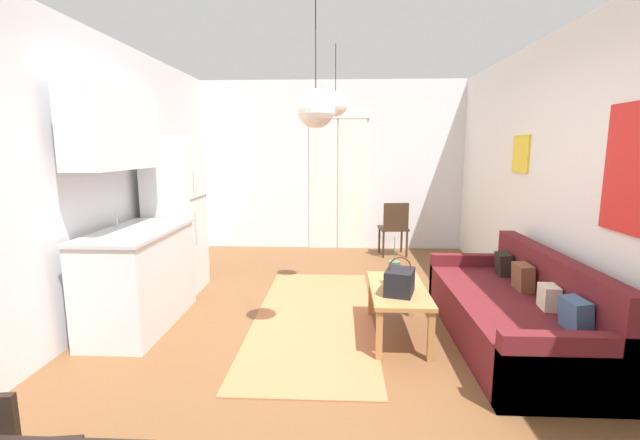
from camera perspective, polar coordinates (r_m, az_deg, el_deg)
ground_plane at (r=3.83m, az=0.33°, el=-16.84°), size 4.85×7.91×0.10m
wall_back at (r=7.14m, az=1.60°, el=7.08°), size 4.45×0.13×2.73m
wall_right at (r=4.00m, az=33.30°, el=3.84°), size 0.12×7.51×2.73m
wall_left at (r=4.15m, az=-31.28°, el=4.15°), size 0.12×7.51×2.73m
area_rug at (r=4.36m, az=-0.79°, el=-12.68°), size 1.15×2.86×0.01m
couch at (r=4.11m, az=24.54°, el=-11.25°), size 0.87×2.12×0.78m
coffee_table at (r=3.90m, az=10.26°, el=-9.64°), size 0.48×1.00×0.44m
bamboo_vase at (r=3.91m, az=9.74°, el=-6.94°), size 0.10×0.10×0.44m
handbag at (r=3.70m, az=10.48°, el=-7.99°), size 0.29×0.34×0.32m
refrigerator at (r=5.25m, az=-18.56°, el=0.72°), size 0.58×0.60×1.79m
kitchen_counter at (r=4.33m, az=-23.50°, el=-2.36°), size 0.62×1.33×2.16m
accent_chair at (r=6.71m, az=9.77°, el=-0.76°), size 0.46×0.44×0.84m
pendant_lamp_near at (r=3.34m, az=-0.57°, el=14.51°), size 0.29×0.29×0.93m
pendant_lamp_far at (r=4.75m, az=2.06°, el=15.10°), size 0.27×0.27×0.74m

